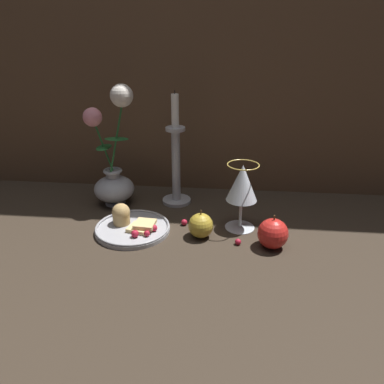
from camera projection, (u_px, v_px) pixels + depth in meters
The scene contains 9 objects.
ground_plane at pixel (172, 226), 1.01m from camera, with size 2.40×2.40×0.00m, color #33281E.
vase at pixel (113, 169), 1.10m from camera, with size 0.15×0.12×0.36m.
plate_with_pastries at pixel (131, 225), 0.99m from camera, with size 0.20×0.20×0.07m.
wine_glass at pixel (242, 185), 0.96m from camera, with size 0.08×0.08×0.18m.
candlestick at pixel (176, 164), 1.10m from camera, with size 0.09×0.09×0.34m.
apple_beside_vase at pixel (201, 226), 0.95m from camera, with size 0.06×0.06×0.08m.
apple_near_glass at pixel (273, 234), 0.90m from camera, with size 0.07×0.07×0.09m.
berry_near_plate at pixel (184, 222), 1.01m from camera, with size 0.02×0.02×0.02m, color #AD192D.
berry_front_center at pixel (238, 242), 0.92m from camera, with size 0.02×0.02×0.02m, color #AD192D.
Camera 1 is at (0.14, -0.88, 0.49)m, focal length 35.00 mm.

